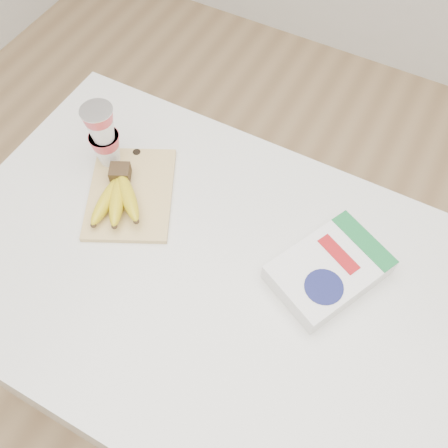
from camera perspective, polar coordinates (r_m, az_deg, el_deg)
name	(u,v)px	position (r m, az deg, el deg)	size (l,w,h in m)	color
room	(197,137)	(0.76, -3.11, 9.89)	(4.00, 4.00, 4.00)	tan
table	(211,338)	(1.54, -1.54, -12.88)	(1.22, 0.81, 0.91)	white
cutting_board	(131,193)	(1.24, -10.60, 3.48)	(0.20, 0.27, 0.01)	tan
bananas	(118,196)	(1.21, -12.06, 3.16)	(0.16, 0.19, 0.06)	#382816
yogurt_stack	(103,135)	(1.24, -13.66, 9.91)	(0.08, 0.08, 0.18)	white
cereal_box	(329,270)	(1.11, 11.90, -5.14)	(0.25, 0.29, 0.05)	white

